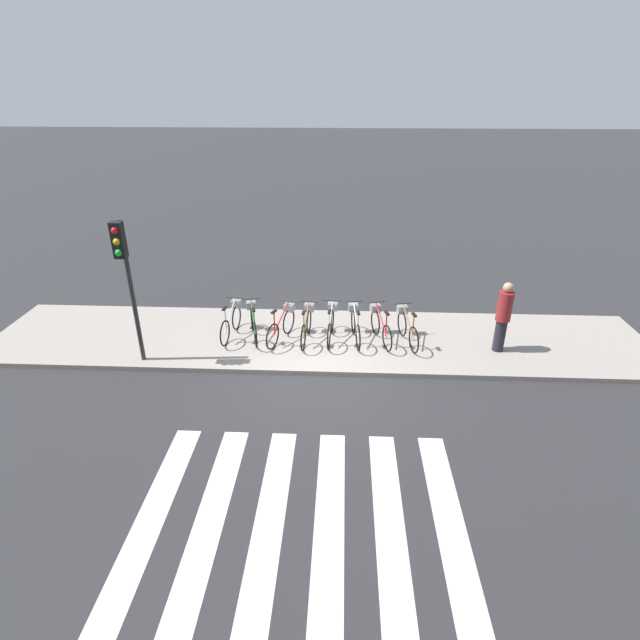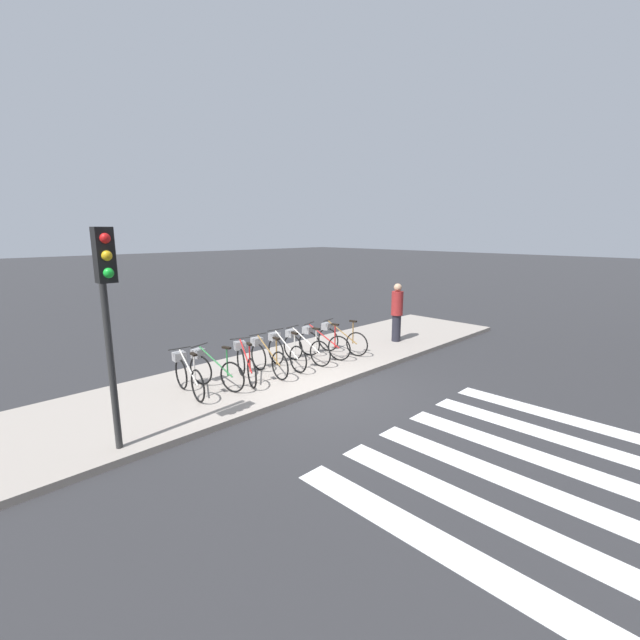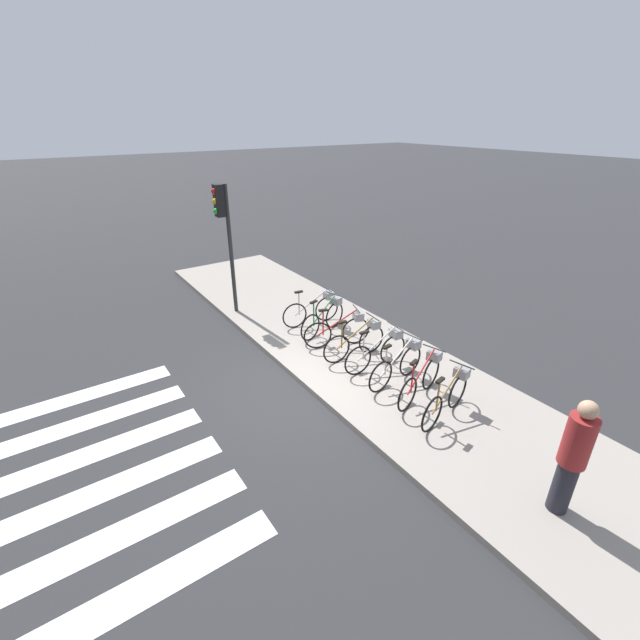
% 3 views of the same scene
% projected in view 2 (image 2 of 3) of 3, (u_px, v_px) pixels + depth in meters
% --- Properties ---
extents(ground_plane, '(120.00, 120.00, 0.00)m').
position_uv_depth(ground_plane, '(322.00, 393.00, 9.02)').
color(ground_plane, '#2D2D30').
extents(sidewalk, '(16.31, 3.23, 0.12)m').
position_uv_depth(sidewalk, '(274.00, 372.00, 10.13)').
color(sidewalk, '#9E9389').
rests_on(sidewalk, ground_plane).
extents(parked_bicycle_0, '(0.46, 1.52, 0.94)m').
position_uv_depth(parked_bicycle_0, '(187.00, 374.00, 8.56)').
color(parked_bicycle_0, black).
rests_on(parked_bicycle_0, sidewalk).
extents(parked_bicycle_1, '(0.55, 1.49, 0.94)m').
position_uv_depth(parked_bicycle_1, '(213.00, 368.00, 8.90)').
color(parked_bicycle_1, black).
rests_on(parked_bicycle_1, sidewalk).
extents(parked_bicycle_2, '(0.65, 1.45, 0.94)m').
position_uv_depth(parked_bicycle_2, '(245.00, 362.00, 9.35)').
color(parked_bicycle_2, black).
rests_on(parked_bicycle_2, sidewalk).
extents(parked_bicycle_3, '(0.46, 1.53, 0.94)m').
position_uv_depth(parked_bicycle_3, '(266.00, 356.00, 9.76)').
color(parked_bicycle_3, black).
rests_on(parked_bicycle_3, sidewalk).
extents(parked_bicycle_4, '(0.46, 1.53, 0.94)m').
position_uv_depth(parked_bicycle_4, '(284.00, 350.00, 10.23)').
color(parked_bicycle_4, black).
rests_on(parked_bicycle_4, sidewalk).
extents(parked_bicycle_5, '(0.46, 1.52, 0.94)m').
position_uv_depth(parked_bicycle_5, '(303.00, 346.00, 10.62)').
color(parked_bicycle_5, black).
rests_on(parked_bicycle_5, sidewalk).
extents(parked_bicycle_6, '(0.56, 1.49, 0.94)m').
position_uv_depth(parked_bicycle_6, '(321.00, 342.00, 11.04)').
color(parked_bicycle_6, black).
rests_on(parked_bicycle_6, sidewalk).
extents(parked_bicycle_7, '(0.50, 1.50, 0.94)m').
position_uv_depth(parked_bicycle_7, '(339.00, 338.00, 11.44)').
color(parked_bicycle_7, black).
rests_on(parked_bicycle_7, sidewalk).
extents(pedestrian, '(0.34, 0.34, 1.73)m').
position_uv_depth(pedestrian, '(397.00, 311.00, 12.60)').
color(pedestrian, '#23232D').
rests_on(pedestrian, sidewalk).
extents(traffic_light, '(0.24, 0.40, 3.28)m').
position_uv_depth(traffic_light, '(106.00, 294.00, 5.93)').
color(traffic_light, '#2D2D2D').
rests_on(traffic_light, sidewalk).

